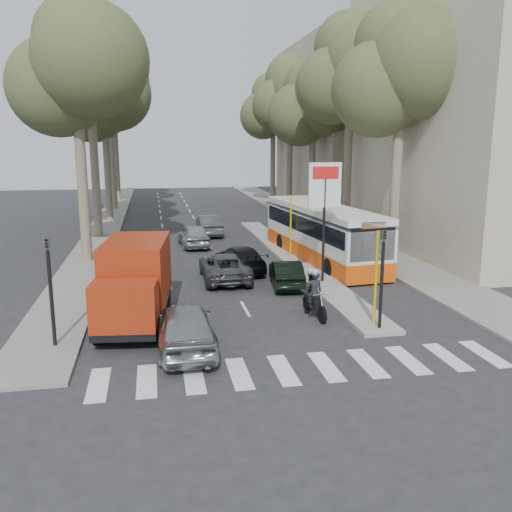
% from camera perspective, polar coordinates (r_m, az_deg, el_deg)
% --- Properties ---
extents(ground, '(120.00, 120.00, 0.00)m').
position_cam_1_polar(ground, '(19.91, 2.41, -7.13)').
color(ground, '#28282B').
rests_on(ground, ground).
extents(sidewalk_right, '(3.20, 70.00, 0.12)m').
position_cam_1_polar(sidewalk_right, '(45.65, 5.78, 3.80)').
color(sidewalk_right, gray).
rests_on(sidewalk_right, ground).
extents(median_left, '(2.40, 64.00, 0.12)m').
position_cam_1_polar(median_left, '(46.89, -15.21, 3.66)').
color(median_left, gray).
rests_on(median_left, ground).
extents(traffic_island, '(1.50, 26.00, 0.16)m').
position_cam_1_polar(traffic_island, '(30.94, 3.63, -0.04)').
color(traffic_island, gray).
rests_on(traffic_island, ground).
extents(building_near, '(11.00, 18.00, 18.00)m').
position_cam_1_polar(building_near, '(36.30, 23.18, 14.98)').
color(building_near, '#C1B199').
rests_on(building_near, ground).
extents(building_far, '(11.00, 20.00, 16.00)m').
position_cam_1_polar(building_far, '(55.96, 10.24, 13.33)').
color(building_far, '#B7A88E').
rests_on(building_far, ground).
extents(billboard, '(1.50, 12.10, 5.60)m').
position_cam_1_polar(billboard, '(24.66, 7.22, 5.35)').
color(billboard, yellow).
rests_on(billboard, ground).
extents(traffic_light_island, '(0.16, 0.41, 3.60)m').
position_cam_1_polar(traffic_light_island, '(18.87, 13.19, -0.67)').
color(traffic_light_island, black).
rests_on(traffic_light_island, ground).
extents(traffic_light_left, '(0.16, 0.41, 3.60)m').
position_cam_1_polar(traffic_light_left, '(18.06, -20.92, -1.71)').
color(traffic_light_left, black).
rests_on(traffic_light_left, ground).
extents(tree_l_a, '(7.40, 7.20, 14.10)m').
position_cam_1_polar(tree_l_a, '(30.86, -18.28, 18.61)').
color(tree_l_a, '#6B604C').
rests_on(tree_l_a, ground).
extents(tree_l_b, '(7.40, 7.20, 14.88)m').
position_cam_1_polar(tree_l_b, '(38.85, -16.97, 18.23)').
color(tree_l_b, '#6B604C').
rests_on(tree_l_b, ground).
extents(tree_l_c, '(7.40, 7.20, 13.71)m').
position_cam_1_polar(tree_l_c, '(46.67, -15.61, 15.89)').
color(tree_l_c, '#6B604C').
rests_on(tree_l_c, ground).
extents(tree_l_d, '(7.40, 7.20, 15.66)m').
position_cam_1_polar(tree_l_d, '(54.78, -15.14, 17.09)').
color(tree_l_d, '#6B604C').
rests_on(tree_l_d, ground).
extents(tree_l_e, '(7.40, 7.20, 14.49)m').
position_cam_1_polar(tree_l_e, '(62.66, -14.65, 15.47)').
color(tree_l_e, '#6B604C').
rests_on(tree_l_e, ground).
extents(tree_r_a, '(7.40, 7.20, 14.10)m').
position_cam_1_polar(tree_r_a, '(31.68, 15.25, 18.60)').
color(tree_r_a, '#6B604C').
rests_on(tree_r_a, ground).
extents(tree_r_b, '(7.40, 7.20, 15.27)m').
position_cam_1_polar(tree_r_b, '(39.16, 10.10, 19.00)').
color(tree_r_b, '#6B604C').
rests_on(tree_r_b, ground).
extents(tree_r_c, '(7.40, 7.20, 13.32)m').
position_cam_1_polar(tree_r_c, '(46.49, 6.16, 15.84)').
color(tree_r_c, '#6B604C').
rests_on(tree_r_c, ground).
extents(tree_r_d, '(7.40, 7.20, 14.88)m').
position_cam_1_polar(tree_r_d, '(54.30, 3.75, 16.78)').
color(tree_r_d, '#6B604C').
rests_on(tree_r_d, ground).
extents(tree_r_e, '(7.40, 7.20, 14.10)m').
position_cam_1_polar(tree_r_e, '(62.04, 1.91, 15.56)').
color(tree_r_e, '#6B604C').
rests_on(tree_r_e, ground).
extents(silver_hatchback, '(1.91, 4.54, 1.53)m').
position_cam_1_polar(silver_hatchback, '(17.44, -7.51, -7.37)').
color(silver_hatchback, '#989A9F').
rests_on(silver_hatchback, ground).
extents(dark_hatchback, '(1.73, 3.82, 1.22)m').
position_cam_1_polar(dark_hatchback, '(24.74, 3.20, -1.85)').
color(dark_hatchback, black).
rests_on(dark_hatchback, ground).
extents(queue_car_a, '(2.19, 4.70, 1.30)m').
position_cam_1_polar(queue_car_a, '(25.88, -3.34, -1.13)').
color(queue_car_a, '#4B4C53').
rests_on(queue_car_a, ground).
extents(queue_car_b, '(2.36, 4.67, 1.30)m').
position_cam_1_polar(queue_car_b, '(27.63, -1.69, -0.28)').
color(queue_car_b, black).
rests_on(queue_car_b, ground).
extents(queue_car_c, '(1.99, 4.30, 1.42)m').
position_cam_1_polar(queue_car_c, '(34.29, -6.57, 2.16)').
color(queue_car_c, '#A7AAAF').
rests_on(queue_car_c, ground).
extents(queue_car_d, '(1.59, 4.41, 1.45)m').
position_cam_1_polar(queue_car_d, '(38.41, -4.96, 3.27)').
color(queue_car_d, '#52565A').
rests_on(queue_car_d, ground).
extents(queue_car_e, '(2.36, 5.05, 1.43)m').
position_cam_1_polar(queue_car_e, '(28.11, -13.69, -0.27)').
color(queue_car_e, black).
rests_on(queue_car_e, ground).
extents(red_truck, '(2.74, 5.81, 2.99)m').
position_cam_1_polar(red_truck, '(19.98, -12.62, -2.61)').
color(red_truck, black).
rests_on(red_truck, ground).
extents(city_bus, '(3.66, 11.87, 3.08)m').
position_cam_1_polar(city_bus, '(30.24, 6.94, 2.58)').
color(city_bus, '#E44D0C').
rests_on(city_bus, ground).
extents(motorcycle, '(0.83, 2.21, 1.88)m').
position_cam_1_polar(motorcycle, '(20.70, 5.97, -3.95)').
color(motorcycle, black).
rests_on(motorcycle, ground).
extents(pedestrian_near, '(0.70, 1.08, 1.70)m').
position_cam_1_polar(pedestrian_near, '(29.39, 12.56, 0.82)').
color(pedestrian_near, '#403149').
rests_on(pedestrian_near, sidewalk_right).
extents(pedestrian_far, '(1.38, 1.07, 1.96)m').
position_cam_1_polar(pedestrian_far, '(33.88, 12.53, 2.50)').
color(pedestrian_far, '#67564D').
rests_on(pedestrian_far, sidewalk_right).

